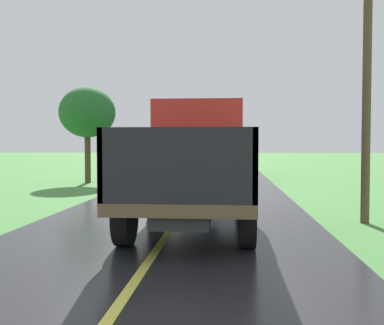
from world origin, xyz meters
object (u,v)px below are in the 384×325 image
Objects in this scene: banana_truck_far at (224,151)px; roadside_tree_near_left at (87,113)px; banana_truck_near at (197,161)px; utility_pole_roadside at (367,38)px.

roadside_tree_near_left is (-6.46, -4.47, 1.87)m from banana_truck_far.
utility_pole_roadside is (3.88, 0.61, 2.80)m from banana_truck_near.
utility_pole_roadside is (3.45, -14.88, 2.79)m from banana_truck_far.
banana_truck_near is 15.50m from banana_truck_far.
banana_truck_far is at bearing 88.41° from banana_truck_near.
roadside_tree_near_left is at bearing 133.61° from utility_pole_roadside.
utility_pole_roadside is at bearing -46.39° from roadside_tree_near_left.
roadside_tree_near_left is (-6.03, 11.02, 1.88)m from banana_truck_near.
banana_truck_far is 8.08m from roadside_tree_near_left.
utility_pole_roadside is at bearing 8.94° from banana_truck_near.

